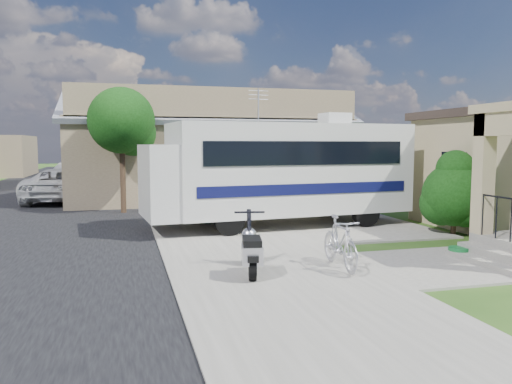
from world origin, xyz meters
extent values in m
plane|color=#1B3C10|center=(0.00, 0.00, 0.00)|extent=(120.00, 120.00, 0.00)
cube|color=black|center=(-7.50, 10.00, 0.01)|extent=(9.00, 80.00, 0.02)
cube|color=slate|center=(-1.00, 10.00, 0.03)|extent=(4.00, 80.00, 0.06)
cube|color=slate|center=(1.50, 4.50, 0.03)|extent=(7.00, 6.00, 0.05)
cube|color=slate|center=(3.00, -1.00, 0.03)|extent=(4.00, 3.00, 0.05)
cube|color=black|center=(5.48, 2.70, 1.70)|extent=(0.04, 1.10, 1.20)
cube|color=slate|center=(3.70, -1.30, 0.16)|extent=(0.40, 2.16, 0.32)
cube|color=slate|center=(3.35, -1.30, 0.08)|extent=(0.35, 2.16, 0.16)
cube|color=#94825D|center=(4.08, -0.28, 1.85)|extent=(0.35, 0.35, 2.70)
cylinder|color=black|center=(3.95, -1.30, 1.40)|extent=(0.04, 1.70, 0.04)
cube|color=brown|center=(0.00, 14.00, 1.80)|extent=(12.00, 8.00, 3.60)
cube|color=slate|center=(0.00, 12.00, 4.15)|extent=(12.50, 4.40, 1.78)
cube|color=slate|center=(0.00, 16.00, 4.15)|extent=(12.50, 4.40, 1.78)
cube|color=slate|center=(0.00, 14.00, 4.85)|extent=(12.50, 0.50, 0.22)
cube|color=brown|center=(0.00, 10.10, 4.15)|extent=(11.76, 0.20, 1.30)
cylinder|color=black|center=(-3.80, 9.00, 1.57)|extent=(0.20, 0.20, 3.15)
sphere|color=black|center=(-3.80, 9.00, 3.38)|extent=(2.40, 2.40, 2.40)
sphere|color=black|center=(-3.40, 9.20, 2.93)|extent=(1.68, 1.68, 1.68)
cylinder|color=black|center=(-3.80, 19.00, 1.65)|extent=(0.20, 0.20, 3.29)
sphere|color=black|center=(-3.80, 19.00, 3.53)|extent=(2.40, 2.40, 2.40)
sphere|color=black|center=(-3.40, 19.20, 3.06)|extent=(1.68, 1.68, 1.68)
cylinder|color=black|center=(-3.80, 28.00, 1.50)|extent=(0.20, 0.20, 3.01)
sphere|color=black|center=(-3.80, 28.00, 3.22)|extent=(2.40, 2.40, 2.40)
sphere|color=black|center=(-3.40, 28.20, 2.79)|extent=(1.68, 1.68, 1.68)
cube|color=#B9BAB5|center=(1.14, 4.65, 1.79)|extent=(7.39, 3.24, 2.66)
cube|color=#B9BAB5|center=(-2.84, 4.26, 1.49)|extent=(1.05, 2.50, 2.05)
cube|color=black|center=(-3.02, 4.24, 2.05)|extent=(0.27, 2.17, 0.92)
cube|color=black|center=(1.26, 3.36, 2.27)|extent=(6.07, 0.62, 0.67)
cube|color=black|center=(1.01, 5.94, 2.27)|extent=(6.07, 0.62, 0.67)
cube|color=#0B0D38|center=(1.26, 3.36, 1.26)|extent=(6.43, 0.64, 0.31)
cube|color=#0B0D38|center=(1.01, 5.94, 1.26)|extent=(6.43, 0.64, 0.31)
cube|color=#B9BAB5|center=(2.67, 4.80, 3.31)|extent=(0.89, 0.79, 0.36)
cylinder|color=#B2B0B8|center=(0.12, 4.55, 3.64)|extent=(0.04, 0.04, 1.02)
cylinder|color=black|center=(-1.04, 3.30, 0.46)|extent=(0.84, 0.36, 0.82)
cylinder|color=black|center=(-1.26, 5.55, 0.46)|extent=(0.84, 0.36, 0.82)
cylinder|color=black|center=(3.25, 3.72, 0.46)|extent=(0.84, 0.36, 0.82)
cylinder|color=black|center=(3.03, 5.96, 0.46)|extent=(0.84, 0.36, 0.82)
cylinder|color=black|center=(5.04, 2.00, 0.35)|extent=(0.14, 0.14, 0.70)
sphere|color=black|center=(5.04, 2.00, 1.14)|extent=(1.75, 1.75, 1.75)
sphere|color=black|center=(5.39, 2.26, 1.49)|extent=(1.40, 1.40, 1.40)
sphere|color=black|center=(4.77, 2.17, 0.88)|extent=(1.23, 1.23, 1.23)
sphere|color=black|center=(5.21, 1.73, 0.79)|extent=(1.05, 1.05, 1.05)
sphere|color=black|center=(5.04, 2.00, 1.84)|extent=(1.05, 1.05, 1.05)
cylinder|color=black|center=(-1.56, -1.23, 0.30)|extent=(0.23, 0.50, 0.49)
cylinder|color=black|center=(-1.32, -0.04, 0.30)|extent=(0.23, 0.50, 0.49)
cube|color=#B2B0B8|center=(-1.45, -0.69, 0.37)|extent=(0.44, 0.66, 0.09)
cube|color=#B2B0B8|center=(-1.54, -1.12, 0.52)|extent=(0.49, 0.67, 0.33)
cube|color=black|center=(-1.53, -1.07, 0.75)|extent=(0.45, 0.72, 0.13)
cube|color=black|center=(-1.59, -1.39, 0.50)|extent=(0.24, 0.26, 0.11)
cylinder|color=black|center=(-1.34, -0.12, 0.75)|extent=(0.16, 0.38, 0.92)
sphere|color=#B2B0B8|center=(-1.32, -0.04, 0.67)|extent=(0.31, 0.31, 0.31)
sphere|color=black|center=(-1.31, 0.05, 0.67)|extent=(0.13, 0.13, 0.13)
cylinder|color=black|center=(-1.36, -0.20, 1.16)|extent=(0.60, 0.16, 0.04)
cube|color=black|center=(-1.32, -0.04, 0.44)|extent=(0.21, 0.33, 0.07)
imported|color=#B2B0B8|center=(0.34, -0.81, 0.52)|extent=(0.56, 1.74, 1.04)
imported|color=silver|center=(-6.30, 13.50, 0.74)|extent=(3.28, 5.62, 1.47)
imported|color=silver|center=(-6.54, 19.56, 0.79)|extent=(3.17, 5.73, 1.57)
cylinder|color=#125D28|center=(3.41, -0.40, 0.10)|extent=(0.45, 0.45, 0.20)
camera|label=1|loc=(-3.78, -9.79, 2.52)|focal=35.00mm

